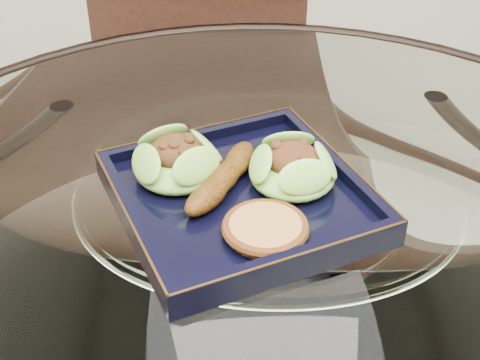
{
  "coord_description": "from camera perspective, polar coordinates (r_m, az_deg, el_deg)",
  "views": [
    {
      "loc": [
        -0.06,
        -0.6,
        1.24
      ],
      "look_at": [
        -0.03,
        0.02,
        0.8
      ],
      "focal_mm": 50.0,
      "sensor_mm": 36.0,
      "label": 1
    }
  ],
  "objects": [
    {
      "name": "crumb_patty",
      "position": [
        0.71,
        2.18,
        -4.22
      ],
      "size": [
        0.1,
        0.1,
        0.02
      ],
      "primitive_type": "cylinder",
      "rotation": [
        0.0,
        0.0,
        0.33
      ],
      "color": "#B4763C",
      "rests_on": "navy_plate"
    },
    {
      "name": "lettuce_wrap_right",
      "position": [
        0.78,
        4.51,
        0.82
      ],
      "size": [
        0.13,
        0.13,
        0.04
      ],
      "primitive_type": "ellipsoid",
      "rotation": [
        0.0,
        0.0,
        -0.3
      ],
      "color": "#62AA31",
      "rests_on": "navy_plate"
    },
    {
      "name": "lettuce_wrap_left",
      "position": [
        0.79,
        -5.37,
        1.44
      ],
      "size": [
        0.11,
        0.11,
        0.04
      ],
      "primitive_type": "ellipsoid",
      "rotation": [
        0.0,
        0.0,
        0.11
      ],
      "color": "#5C9D2D",
      "rests_on": "navy_plate"
    },
    {
      "name": "dining_chair",
      "position": [
        1.31,
        -3.84,
        4.91
      ],
      "size": [
        0.48,
        0.48,
        1.03
      ],
      "rotation": [
        0.0,
        0.0,
        -0.09
      ],
      "color": "#331911",
      "rests_on": "ground"
    },
    {
      "name": "dining_table",
      "position": [
        0.88,
        2.08,
        -11.4
      ],
      "size": [
        1.13,
        1.13,
        0.77
      ],
      "color": "white",
      "rests_on": "ground"
    },
    {
      "name": "navy_plate",
      "position": [
        0.78,
        0.0,
        -1.8
      ],
      "size": [
        0.35,
        0.35,
        0.02
      ],
      "primitive_type": "cube",
      "rotation": [
        0.0,
        0.0,
        0.37
      ],
      "color": "black",
      "rests_on": "dining_table"
    },
    {
      "name": "roasted_plantain",
      "position": [
        0.77,
        -1.42,
        0.21
      ],
      "size": [
        0.1,
        0.14,
        0.03
      ],
      "primitive_type": "ellipsoid",
      "rotation": [
        0.0,
        0.0,
        1.07
      ],
      "color": "#673A0A",
      "rests_on": "navy_plate"
    }
  ]
}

